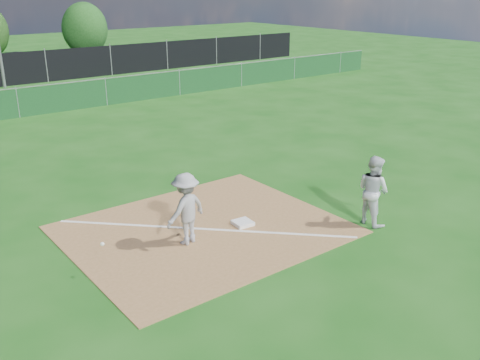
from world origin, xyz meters
The scene contains 9 objects.
ground centered at (0.00, 10.00, 0.00)m, with size 90.00×90.00×0.00m, color #144D10.
infield_dirt centered at (0.00, 1.00, 0.01)m, with size 6.00×5.00×0.02m, color olive.
foul_line centered at (0.00, 1.00, 0.03)m, with size 0.08×7.00×0.01m, color white.
green_fence centered at (0.00, 15.00, 0.60)m, with size 44.00×0.05×1.20m, color #103B19.
first_base centered at (0.86, 0.65, 0.06)m, with size 0.42×0.42×0.09m, color white.
play_at_first centered at (-0.67, 0.67, 0.82)m, with size 2.65×0.82×1.61m.
runner centered at (3.37, -1.11, 0.84)m, with size 0.81×0.63×1.67m, color silver.
car_right centered at (4.03, 27.42, 0.66)m, with size 1.83×4.51×1.31m, color black.
tree_right centered at (10.39, 32.53, 2.10)m, with size 3.43×3.43×4.07m.
Camera 1 is at (-6.23, -8.40, 5.39)m, focal length 40.00 mm.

